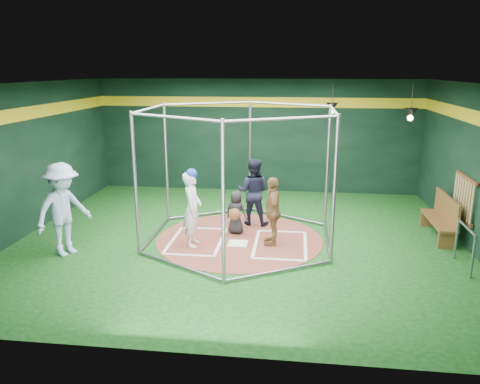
# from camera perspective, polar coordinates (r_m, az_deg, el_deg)

# --- Properties ---
(room_shell) EXTENTS (10.10, 9.10, 3.53)m
(room_shell) POSITION_cam_1_polar(r_m,az_deg,el_deg) (10.33, -0.06, 3.38)
(room_shell) COLOR #0D390E
(room_shell) RESTS_ON ground
(clay_disc) EXTENTS (3.80, 3.80, 0.01)m
(clay_disc) POSITION_cam_1_polar(r_m,az_deg,el_deg) (10.81, -0.07, -5.75)
(clay_disc) COLOR brown
(clay_disc) RESTS_ON ground
(home_plate) EXTENTS (0.43, 0.43, 0.01)m
(home_plate) POSITION_cam_1_polar(r_m,az_deg,el_deg) (10.52, -0.27, -6.26)
(home_plate) COLOR white
(home_plate) RESTS_ON clay_disc
(batter_box_left) EXTENTS (1.17, 1.77, 0.01)m
(batter_box_left) POSITION_cam_1_polar(r_m,az_deg,el_deg) (10.72, -5.30, -5.92)
(batter_box_left) COLOR white
(batter_box_left) RESTS_ON clay_disc
(batter_box_right) EXTENTS (1.17, 1.77, 0.01)m
(batter_box_right) POSITION_cam_1_polar(r_m,az_deg,el_deg) (10.50, 4.95, -6.37)
(batter_box_right) COLOR white
(batter_box_right) RESTS_ON clay_disc
(batting_cage) EXTENTS (4.05, 4.67, 3.00)m
(batting_cage) POSITION_cam_1_polar(r_m,az_deg,el_deg) (10.37, -0.07, 1.99)
(batting_cage) COLOR gray
(batting_cage) RESTS_ON ground
(bat_rack) EXTENTS (0.07, 1.25, 0.98)m
(bat_rack) POSITION_cam_1_polar(r_m,az_deg,el_deg) (11.40, 25.60, -0.64)
(bat_rack) COLOR brown
(bat_rack) RESTS_ON room_shell
(pendant_lamp_near) EXTENTS (0.34, 0.34, 0.90)m
(pendant_lamp_near) POSITION_cam_1_polar(r_m,az_deg,el_deg) (13.71, 11.16, 10.12)
(pendant_lamp_near) COLOR black
(pendant_lamp_near) RESTS_ON room_shell
(pendant_lamp_far) EXTENTS (0.34, 0.34, 0.90)m
(pendant_lamp_far) POSITION_cam_1_polar(r_m,az_deg,el_deg) (12.39, 20.09, 9.03)
(pendant_lamp_far) COLOR black
(pendant_lamp_far) RESTS_ON room_shell
(batter_figure) EXTENTS (0.43, 0.63, 1.73)m
(batter_figure) POSITION_cam_1_polar(r_m,az_deg,el_deg) (10.23, -5.83, -1.90)
(batter_figure) COLOR white
(batter_figure) RESTS_ON clay_disc
(visitor_leopard) EXTENTS (0.47, 0.93, 1.53)m
(visitor_leopard) POSITION_cam_1_polar(r_m,az_deg,el_deg) (10.30, 3.99, -2.32)
(visitor_leopard) COLOR #A97F48
(visitor_leopard) RESTS_ON clay_disc
(catcher_figure) EXTENTS (0.57, 0.61, 1.03)m
(catcher_figure) POSITION_cam_1_polar(r_m,az_deg,el_deg) (11.00, -0.51, -2.49)
(catcher_figure) COLOR black
(catcher_figure) RESTS_ON clay_disc
(umpire) EXTENTS (0.88, 0.72, 1.67)m
(umpire) POSITION_cam_1_polar(r_m,az_deg,el_deg) (11.58, 1.62, 0.04)
(umpire) COLOR black
(umpire) RESTS_ON clay_disc
(bystander_blue) EXTENTS (1.23, 1.46, 1.96)m
(bystander_blue) POSITION_cam_1_polar(r_m,az_deg,el_deg) (10.33, -20.77, -2.02)
(bystander_blue) COLOR #A7BEDD
(bystander_blue) RESTS_ON ground
(dugout_bench) EXTENTS (0.40, 1.70, 0.99)m
(dugout_bench) POSITION_cam_1_polar(r_m,az_deg,el_deg) (11.76, 23.42, -2.70)
(dugout_bench) COLOR brown
(dugout_bench) RESTS_ON ground
(steel_railing) EXTENTS (0.05, 1.00, 0.86)m
(steel_railing) POSITION_cam_1_polar(r_m,az_deg,el_deg) (10.11, 25.76, -5.34)
(steel_railing) COLOR gray
(steel_railing) RESTS_ON ground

